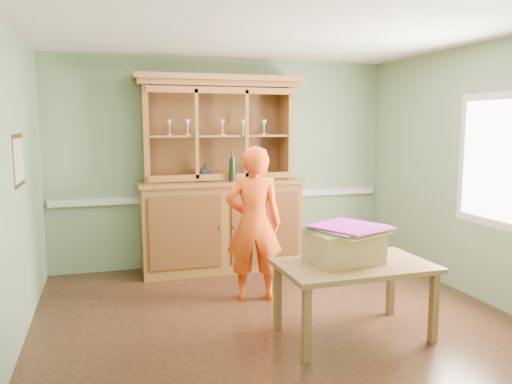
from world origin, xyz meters
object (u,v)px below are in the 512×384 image
object	(u,v)px
dining_table	(354,272)
cardboard_box	(344,246)
person	(254,224)
china_hutch	(220,203)

from	to	relation	value
dining_table	cardboard_box	world-z (taller)	cardboard_box
cardboard_box	person	size ratio (longest dim) A/B	0.36
dining_table	person	distance (m)	1.31
china_hutch	dining_table	distance (m)	2.48
dining_table	person	size ratio (longest dim) A/B	0.82
dining_table	cardboard_box	xyz separation A→B (m)	(-0.07, 0.08, 0.21)
china_hutch	dining_table	size ratio (longest dim) A/B	1.84
china_hutch	person	xyz separation A→B (m)	(0.09, -1.22, -0.04)
cardboard_box	person	world-z (taller)	person
china_hutch	cardboard_box	distance (m)	2.37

